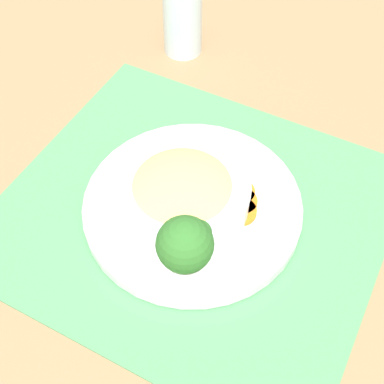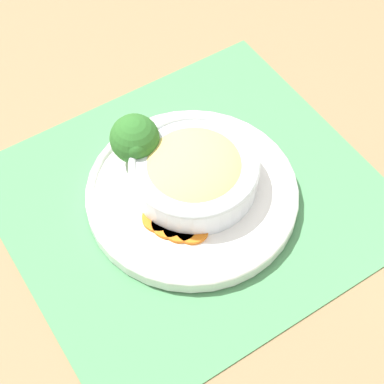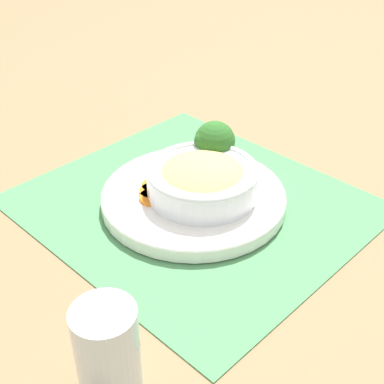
{
  "view_description": "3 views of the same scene",
  "coord_description": "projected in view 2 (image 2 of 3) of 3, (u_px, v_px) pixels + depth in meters",
  "views": [
    {
      "loc": [
        0.35,
        0.18,
        0.55
      ],
      "look_at": [
        -0.01,
        -0.0,
        0.03
      ],
      "focal_mm": 50.0,
      "sensor_mm": 36.0,
      "label": 1
    },
    {
      "loc": [
        -0.4,
        0.26,
        0.69
      ],
      "look_at": [
        -0.01,
        0.01,
        0.03
      ],
      "focal_mm": 60.0,
      "sensor_mm": 36.0,
      "label": 2
    },
    {
      "loc": [
        -0.47,
        -0.45,
        0.46
      ],
      "look_at": [
        -0.02,
        -0.02,
        0.04
      ],
      "focal_mm": 50.0,
      "sensor_mm": 36.0,
      "label": 3
    }
  ],
  "objects": [
    {
      "name": "carrot_slice_extra",
      "position": [
        192.0,
        229.0,
        0.78
      ],
      "size": [
        0.04,
        0.04,
        0.01
      ],
      "color": "orange",
      "rests_on": "plate"
    },
    {
      "name": "plate",
      "position": [
        192.0,
        193.0,
        0.82
      ],
      "size": [
        0.27,
        0.27,
        0.02
      ],
      "color": "white",
      "rests_on": "placemat"
    },
    {
      "name": "carrot_slice_near",
      "position": [
        159.0,
        218.0,
        0.79
      ],
      "size": [
        0.04,
        0.04,
        0.01
      ],
      "color": "orange",
      "rests_on": "plate"
    },
    {
      "name": "bowl",
      "position": [
        194.0,
        170.0,
        0.8
      ],
      "size": [
        0.16,
        0.16,
        0.05
      ],
      "color": "silver",
      "rests_on": "plate"
    },
    {
      "name": "placemat",
      "position": [
        192.0,
        199.0,
        0.83
      ],
      "size": [
        0.42,
        0.47,
        0.0
      ],
      "color": "#4C8C59",
      "rests_on": "ground_plane"
    },
    {
      "name": "carrot_slice_far",
      "position": [
        180.0,
        228.0,
        0.78
      ],
      "size": [
        0.04,
        0.04,
        0.01
      ],
      "color": "orange",
      "rests_on": "plate"
    },
    {
      "name": "broccoli_floret",
      "position": [
        135.0,
        139.0,
        0.81
      ],
      "size": [
        0.06,
        0.06,
        0.08
      ],
      "color": "#84AD5B",
      "rests_on": "plate"
    },
    {
      "name": "carrot_slice_middle",
      "position": [
        168.0,
        224.0,
        0.79
      ],
      "size": [
        0.04,
        0.04,
        0.01
      ],
      "color": "orange",
      "rests_on": "plate"
    },
    {
      "name": "ground_plane",
      "position": [
        192.0,
        200.0,
        0.84
      ],
      "size": [
        4.0,
        4.0,
        0.0
      ],
      "primitive_type": "plane",
      "color": "#8C704C"
    }
  ]
}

